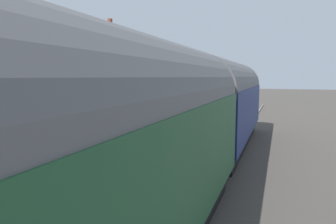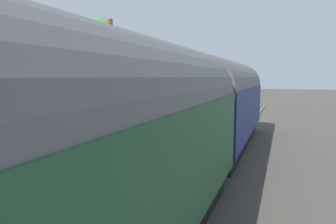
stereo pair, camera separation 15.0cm
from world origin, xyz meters
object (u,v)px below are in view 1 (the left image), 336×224
bench_near_building (179,107)px  planter_by_door (139,135)px  station_sign_board (182,102)px  tree_far_left (94,49)px  tree_mid_background (95,64)px  planter_edge_near (157,127)px  planter_edge_far (176,105)px  planter_under_sign (158,110)px  station_building (95,101)px  bench_by_lamp (168,110)px  planter_bench_right (168,103)px  train (197,115)px  tree_behind_building (59,53)px

bench_near_building → planter_by_door: bench_near_building is taller
station_sign_board → tree_far_left: (5.18, 9.45, 3.80)m
tree_mid_background → planter_edge_near: bearing=-138.7°
planter_edge_far → tree_far_left: size_ratio=0.11×
planter_under_sign → station_sign_board: 3.85m
station_building → tree_mid_background: size_ratio=1.11×
planter_edge_near → tree_mid_background: bearing=41.3°
bench_by_lamp → planter_bench_right: 6.35m
train → planter_edge_near: 4.07m
train → planter_edge_near: (2.90, 2.67, -1.05)m
planter_by_door → planter_under_sign: (8.57, 2.62, 0.05)m
planter_edge_near → planter_by_door: (-1.50, 0.19, -0.09)m
planter_bench_right → planter_under_sign: bearing=-168.0°
bench_by_lamp → planter_by_door: 7.57m
planter_under_sign → train: bearing=-151.2°
planter_edge_near → tree_far_left: 14.36m
planter_by_door → tree_mid_background: tree_mid_background is taller
planter_under_sign → tree_mid_background: tree_mid_background is taller
bench_near_building → planter_bench_right: (3.26, 2.14, -0.09)m
tree_far_left → station_building: bearing=-146.6°
planter_by_door → tree_far_left: (11.09, 9.43, 4.73)m
train → bench_by_lamp: train is taller
bench_by_lamp → planter_by_door: size_ratio=1.80×
planter_by_door → planter_under_sign: 8.96m
station_building → bench_near_building: size_ratio=5.69×
bench_near_building → tree_behind_building: bearing=131.7°
train → bench_near_building: bearing=20.7°
bench_near_building → planter_bench_right: size_ratio=1.92×
bench_near_building → tree_far_left: bearing=83.0°
train → planter_bench_right: 16.18m
train → station_building: size_ratio=2.72×
planter_under_sign → station_sign_board: bearing=-135.2°
planter_bench_right → station_sign_board: size_ratio=0.47×
planter_edge_near → tree_far_left: bearing=45.1°
planter_under_sign → planter_edge_near: bearing=-158.3°
station_building → tree_behind_building: size_ratio=1.06×
planter_under_sign → tree_behind_building: size_ratio=0.14×
station_building → planter_edge_far: (12.41, 0.23, -1.27)m
bench_by_lamp → planter_edge_far: bench_by_lamp is taller
station_building → tree_mid_background: 18.79m
train → tree_behind_building: size_ratio=2.88×
planter_bench_right → tree_far_left: bearing=111.6°
bench_by_lamp → tree_far_left: size_ratio=0.17×
bench_by_lamp → station_sign_board: bearing=-136.3°
train → planter_edge_far: bearing=21.2°
bench_by_lamp → station_sign_board: size_ratio=0.90×
train → station_building: (1.89, 5.30, 0.16)m
planter_under_sign → bench_near_building: bearing=-35.7°
station_building → station_sign_board: (5.42, -2.47, -0.37)m
station_building → station_sign_board: station_building is taller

